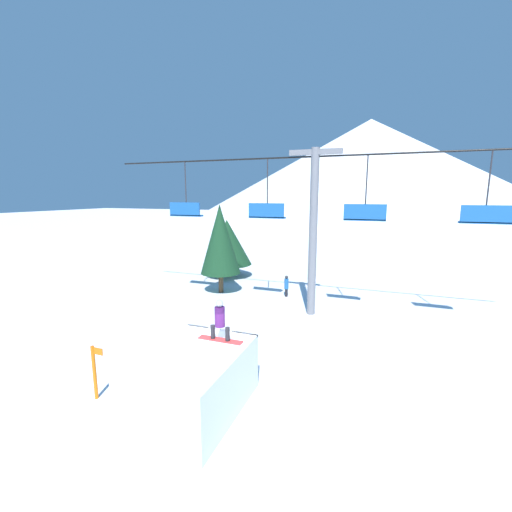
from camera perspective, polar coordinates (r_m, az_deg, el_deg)
The scene contains 9 objects.
ground_plane at distance 10.90m, azimuth -6.28°, elevation -21.87°, with size 220.00×220.00×0.00m, color white.
mountain_ridge at distance 89.06m, azimuth 18.26°, elevation 13.47°, with size 85.14×85.14×23.29m.
snow_ramp at distance 9.89m, azimuth -10.27°, elevation -19.97°, with size 2.38×3.46×1.67m.
snowboarder at distance 9.90m, azimuth -6.04°, elevation -10.71°, with size 1.34×0.29×1.21m.
chairlift at distance 16.31m, azimuth 9.54°, elevation 6.38°, with size 21.55×0.44×7.88m.
pine_tree_near at distance 20.10m, azimuth -6.00°, elevation 2.79°, with size 2.36×2.36×5.24m.
pine_tree_far at distance 24.10m, azimuth -4.84°, elevation 2.31°, with size 3.43×3.43×4.07m.
trail_marker at distance 11.19m, azimuth -25.29°, elevation -16.93°, with size 0.41×0.10×1.60m.
distant_skier at distance 19.73m, azimuth 5.09°, elevation -4.87°, with size 0.24×0.24×1.23m.
Camera 1 is at (4.26, -8.21, 5.78)m, focal length 24.00 mm.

